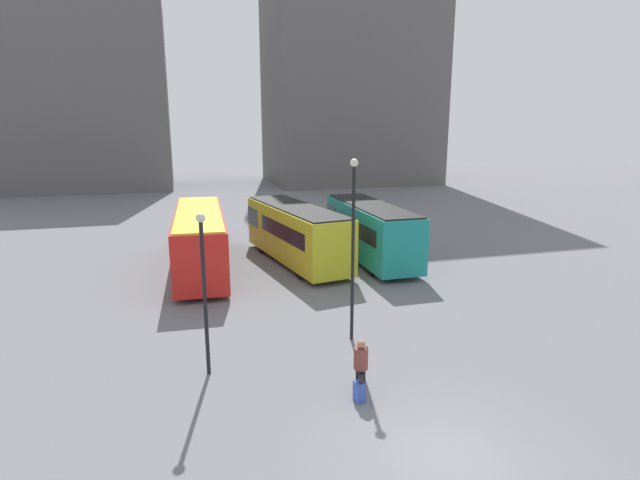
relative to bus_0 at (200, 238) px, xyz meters
name	(u,v)px	position (x,y,z in m)	size (l,w,h in m)	color
ground_plane	(447,459)	(4.72, -17.76, -1.71)	(160.00, 160.00, 0.00)	slate
building_block_left	(56,96)	(-13.83, 38.45, 9.03)	(24.46, 10.85, 21.47)	#5B5656
building_block_right	(350,39)	(21.56, 38.45, 16.73)	(21.02, 15.91, 36.88)	#5B5656
bus_0	(200,238)	(0.00, 0.00, 0.00)	(2.93, 11.25, 3.14)	red
bus_1	(295,232)	(5.23, -0.06, 0.02)	(4.09, 9.95, 3.20)	gold
bus_2	(370,230)	(9.45, -0.74, 0.03)	(2.45, 9.26, 3.22)	#19847F
traveler	(361,361)	(3.84, -14.36, -0.75)	(0.45, 0.45, 1.61)	black
suitcase	(359,391)	(3.63, -14.83, -1.41)	(0.27, 0.36, 0.85)	#334CB2
lamp_post_0	(353,238)	(4.80, -10.84, 2.05)	(0.28, 0.28, 6.49)	black
lamp_post_1	(204,281)	(-0.34, -12.06, 1.33)	(0.28, 0.28, 5.09)	black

